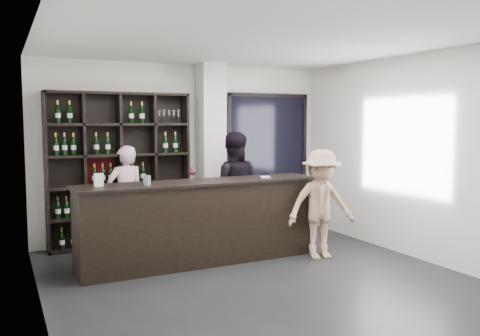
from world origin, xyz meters
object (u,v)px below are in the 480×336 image
wine_shelf (120,170)px  tasting_counter (202,222)px  taster_pink (126,197)px  taster_black (233,189)px  customer (321,204)px

wine_shelf → tasting_counter: 1.78m
tasting_counter → taster_pink: size_ratio=2.18×
taster_black → taster_pink: bearing=4.8°
tasting_counter → wine_shelf: bearing=116.7°
wine_shelf → taster_black: size_ratio=1.34×
customer → taster_black: bearing=131.9°
taster_pink → taster_black: size_ratio=0.89×
wine_shelf → tasting_counter: bearing=-61.4°
customer → tasting_counter: bearing=172.0°
taster_pink → customer: (2.37, -1.80, -0.01)m
tasting_counter → taster_pink: 1.52m
taster_pink → taster_black: 1.67m
wine_shelf → taster_black: (1.62, -0.72, -0.31)m
taster_pink → taster_black: taster_black is taller
tasting_counter → taster_black: (0.82, 0.75, 0.32)m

